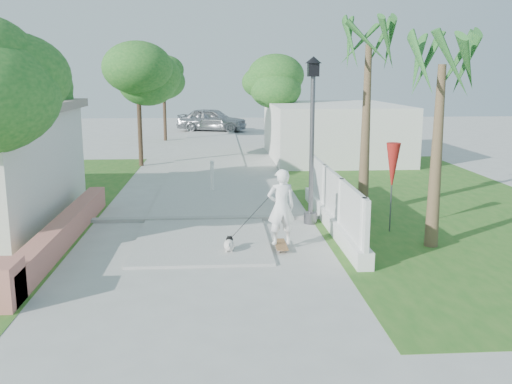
{
  "coord_description": "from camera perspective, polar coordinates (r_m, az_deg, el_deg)",
  "views": [
    {
      "loc": [
        0.4,
        -9.42,
        3.96
      ],
      "look_at": [
        1.35,
        4.48,
        1.1
      ],
      "focal_mm": 40.0,
      "sensor_mm": 36.0,
      "label": 1
    }
  ],
  "objects": [
    {
      "name": "tree_path_far",
      "position": [
        35.54,
        -9.2,
        11.24
      ],
      "size": [
        3.2,
        3.2,
        5.17
      ],
      "color": "#4C3826",
      "rests_on": "ground"
    },
    {
      "name": "street_lamp",
      "position": [
        15.2,
        5.62,
        5.76
      ],
      "size": [
        0.44,
        0.44,
        4.44
      ],
      "color": "#59595E",
      "rests_on": "ground"
    },
    {
      "name": "parked_car",
      "position": [
        41.09,
        -4.4,
        7.22
      ],
      "size": [
        5.28,
        3.3,
        1.68
      ],
      "primitive_type": "imported",
      "rotation": [
        0.0,
        0.0,
        1.28
      ],
      "color": "#ACAEB4",
      "rests_on": "ground"
    },
    {
      "name": "tree_left_mid",
      "position": [
        18.85,
        -22.38,
        9.33
      ],
      "size": [
        3.2,
        3.2,
        4.85
      ],
      "color": "#4C3826",
      "rests_on": "ground"
    },
    {
      "name": "pink_wall",
      "position": [
        13.97,
        -19.15,
        -4.19
      ],
      "size": [
        0.45,
        8.2,
        0.8
      ],
      "color": "#BC6E60",
      "rests_on": "ground"
    },
    {
      "name": "palm_far",
      "position": [
        16.47,
        11.18,
        13.21
      ],
      "size": [
        1.8,
        1.8,
        5.3
      ],
      "color": "brown",
      "rests_on": "ground"
    },
    {
      "name": "grass_right",
      "position": [
        19.04,
        16.49,
        -0.87
      ],
      "size": [
        8.0,
        20.0,
        0.01
      ],
      "primitive_type": "cube",
      "color": "#28611E",
      "rests_on": "ground"
    },
    {
      "name": "ground",
      "position": [
        10.23,
        -5.94,
        -11.25
      ],
      "size": [
        90.0,
        90.0,
        0.0
      ],
      "primitive_type": "plane",
      "color": "#B7B7B2",
      "rests_on": "ground"
    },
    {
      "name": "palm_near",
      "position": [
        13.57,
        18.07,
        11.02
      ],
      "size": [
        1.8,
        1.8,
        4.7
      ],
      "color": "brown",
      "rests_on": "ground"
    },
    {
      "name": "lattice_fence",
      "position": [
        15.12,
        7.66,
        -1.56
      ],
      "size": [
        0.35,
        7.0,
        1.5
      ],
      "color": "white",
      "rests_on": "ground"
    },
    {
      "name": "building_right",
      "position": [
        28.11,
        7.66,
        6.07
      ],
      "size": [
        6.0,
        8.0,
        2.6
      ],
      "primitive_type": "cube",
      "color": "silver",
      "rests_on": "ground"
    },
    {
      "name": "tree_path_right",
      "position": [
        29.54,
        1.62,
        10.7
      ],
      "size": [
        3.0,
        3.0,
        4.79
      ],
      "color": "#4C3826",
      "rests_on": "ground"
    },
    {
      "name": "patio_umbrella",
      "position": [
        14.77,
        13.5,
        2.43
      ],
      "size": [
        0.36,
        0.36,
        2.3
      ],
      "color": "#59595E",
      "rests_on": "ground"
    },
    {
      "name": "bollard",
      "position": [
        19.71,
        -4.42,
        1.71
      ],
      "size": [
        0.14,
        0.14,
        1.09
      ],
      "color": "white",
      "rests_on": "ground"
    },
    {
      "name": "dog",
      "position": [
        12.97,
        -2.7,
        -5.25
      ],
      "size": [
        0.27,
        0.55,
        0.37
      ],
      "rotation": [
        0.0,
        0.0,
        -0.07
      ],
      "color": "silver",
      "rests_on": "ground"
    },
    {
      "name": "curb",
      "position": [
        15.91,
        -5.22,
        -2.67
      ],
      "size": [
        6.5,
        0.25,
        0.1
      ],
      "primitive_type": "cube",
      "color": "#999993",
      "rests_on": "ground"
    },
    {
      "name": "tree_path_left",
      "position": [
        25.62,
        -11.69,
        11.06
      ],
      "size": [
        3.4,
        3.4,
        5.23
      ],
      "color": "#4C3826",
      "rests_on": "ground"
    },
    {
      "name": "path_strip",
      "position": [
        29.68,
        -4.64,
        3.96
      ],
      "size": [
        3.2,
        36.0,
        0.06
      ],
      "primitive_type": "cube",
      "color": "#B7B7B2",
      "rests_on": "ground"
    },
    {
      "name": "skateboarder",
      "position": [
        13.08,
        1.82,
        -1.78
      ],
      "size": [
        1.55,
        0.94,
        1.88
      ],
      "rotation": [
        0.0,
        0.0,
        3.26
      ],
      "color": "#9A683D",
      "rests_on": "ground"
    }
  ]
}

